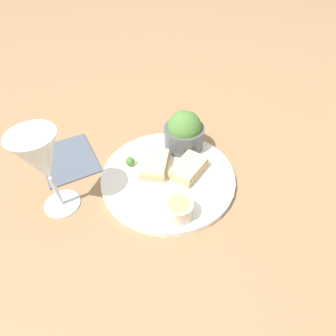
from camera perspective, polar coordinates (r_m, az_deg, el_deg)
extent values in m
plane|color=#93704C|center=(0.58, 0.00, -2.36)|extent=(4.00, 4.00, 0.00)
cylinder|color=white|center=(0.57, 0.00, -1.89)|extent=(0.29, 0.29, 0.01)
cylinder|color=#4C5156|center=(0.62, 3.46, 6.82)|extent=(0.09, 0.09, 0.05)
sphere|color=#4C7A38|center=(0.61, 3.57, 8.74)|extent=(0.08, 0.08, 0.08)
cylinder|color=beige|center=(0.49, 2.40, -8.93)|extent=(0.05, 0.05, 0.04)
cylinder|color=tan|center=(0.48, 2.45, -8.07)|extent=(0.04, 0.04, 0.01)
cube|color=tan|center=(0.58, -2.84, 0.61)|extent=(0.09, 0.06, 0.02)
cube|color=beige|center=(0.57, -2.89, 1.54)|extent=(0.08, 0.06, 0.01)
cube|color=tan|center=(0.57, 4.51, -0.23)|extent=(0.10, 0.09, 0.02)
cube|color=beige|center=(0.56, 4.58, 0.69)|extent=(0.09, 0.08, 0.01)
cylinder|color=silver|center=(0.58, -22.01, -7.14)|extent=(0.07, 0.07, 0.01)
cylinder|color=silver|center=(0.55, -23.13, -4.60)|extent=(0.01, 0.01, 0.07)
cone|color=silver|center=(0.49, -25.97, 1.98)|extent=(0.08, 0.08, 0.10)
sphere|color=#477533|center=(0.59, -8.28, 1.41)|extent=(0.02, 0.02, 0.02)
cube|color=#4C5666|center=(0.66, -20.83, 1.97)|extent=(0.19, 0.18, 0.01)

